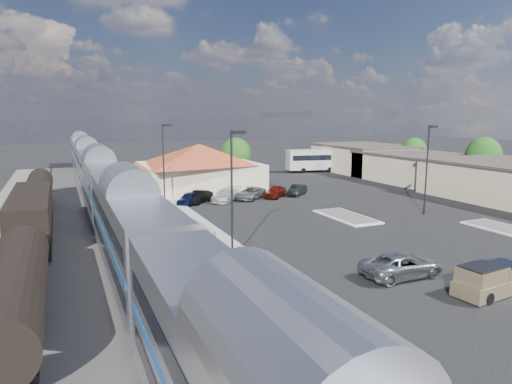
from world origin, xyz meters
name	(u,v)px	position (x,y,z in m)	size (l,w,h in m)	color
ground	(322,226)	(0.00, 0.00, 0.00)	(280.00, 280.00, 0.00)	black
railbed	(73,228)	(-21.00, 8.00, 0.06)	(16.00, 100.00, 0.12)	#4C4944
platform	(177,223)	(-12.00, 6.00, 0.09)	(5.50, 92.00, 0.18)	gray
passenger_train	(100,185)	(-18.00, 14.07, 2.87)	(3.00, 104.00, 5.55)	silver
freight_cars	(32,219)	(-24.00, 4.21, 1.93)	(2.80, 46.00, 4.00)	black
station_depot	(199,167)	(-4.56, 24.00, 3.13)	(18.35, 12.24, 6.20)	beige
buildings_east	(438,170)	(28.00, 14.28, 2.27)	(14.40, 51.40, 4.80)	#C6B28C
traffic_island_south	(346,216)	(4.00, 2.00, 0.10)	(3.30, 7.50, 0.21)	silver
traffic_island_north	(508,229)	(14.00, -8.00, 0.10)	(3.30, 7.50, 0.21)	silver
lamp_plat_s	(233,184)	(-10.90, -6.00, 5.34)	(1.08, 0.25, 9.00)	black
lamp_plat_n	(164,157)	(-10.90, 16.00, 5.34)	(1.08, 0.25, 9.00)	black
lamp_lot	(428,162)	(12.10, 0.00, 5.34)	(1.08, 0.25, 9.00)	black
tree_east_b	(483,156)	(34.00, 12.00, 4.22)	(4.94, 4.94, 6.96)	#382314
tree_east_c	(414,152)	(34.00, 26.00, 3.76)	(4.41, 4.41, 6.21)	#382314
tree_depot	(236,155)	(3.00, 30.00, 4.02)	(4.71, 4.71, 6.63)	#382314
pickup_truck	(494,279)	(0.45, -17.60, 0.83)	(5.22, 2.37, 1.75)	tan
suv	(402,265)	(-2.43, -13.41, 0.76)	(2.51, 5.44, 1.51)	#989B9F
coach_bus	(321,159)	(20.87, 34.58, 2.27)	(12.57, 4.74, 3.94)	silver
person_a	(190,236)	(-12.92, -2.04, 0.96)	(0.57, 0.37, 1.56)	#C5CB3F
person_b	(213,243)	(-12.10, -4.98, 1.08)	(0.88, 0.68, 1.81)	silver
parked_car_a	(189,198)	(-8.50, 14.72, 0.68)	(1.62, 4.02, 1.37)	#0C173F
parked_car_b	(199,197)	(-7.27, 15.02, 0.71)	(1.50, 4.29, 1.41)	black
parked_car_c	(226,195)	(-4.07, 14.72, 0.74)	(2.07, 5.09, 1.48)	white
parked_car_d	(250,193)	(-0.87, 15.02, 0.72)	(2.37, 5.15, 1.43)	gray
parked_car_e	(275,192)	(2.33, 14.72, 0.72)	(1.70, 4.23, 1.44)	maroon
parked_car_f	(297,190)	(5.53, 15.02, 0.67)	(1.41, 4.05, 1.33)	black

